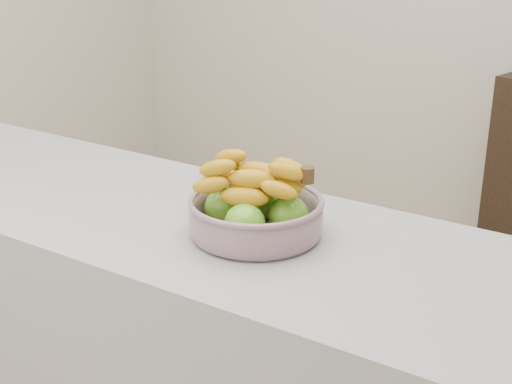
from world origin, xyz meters
TOP-DOWN VIEW (x-y plane):
  - counter at (0.00, -0.31)m, footprint 2.00×0.60m
  - fruit_bowl at (0.28, -0.31)m, footprint 0.29×0.29m

SIDE VIEW (x-z plane):
  - counter at x=0.00m, z-range 0.00..0.90m
  - fruit_bowl at x=0.28m, z-range 0.87..1.04m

